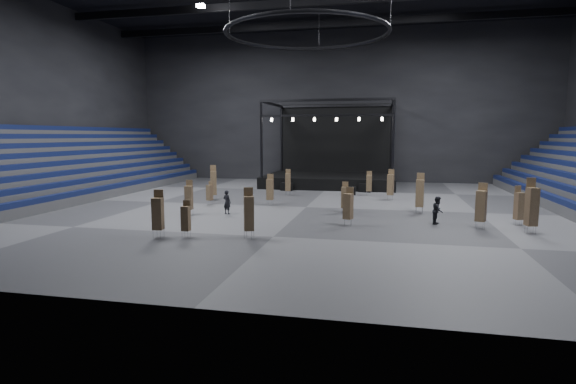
% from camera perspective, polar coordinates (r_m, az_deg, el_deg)
% --- Properties ---
extents(floor, '(50.00, 50.00, 0.00)m').
position_cam_1_polar(floor, '(34.79, 2.33, -1.93)').
color(floor, '#57575A').
rests_on(floor, ground).
extents(wall_back, '(50.00, 0.20, 18.00)m').
position_cam_1_polar(wall_back, '(55.28, 6.17, 10.76)').
color(wall_back, black).
rests_on(wall_back, ground).
extents(wall_front, '(50.00, 0.20, 18.00)m').
position_cam_1_polar(wall_front, '(14.56, -12.82, 20.92)').
color(wall_front, black).
rests_on(wall_front, ground).
extents(wall_left, '(0.20, 42.00, 18.00)m').
position_cam_1_polar(wall_left, '(45.94, -30.65, 10.55)').
color(wall_left, black).
rests_on(wall_left, ground).
extents(bleachers_left, '(7.20, 40.00, 6.40)m').
position_cam_1_polar(bleachers_left, '(44.60, -28.11, 1.47)').
color(bleachers_left, '#454548').
rests_on(bleachers_left, floor).
extents(stage, '(14.00, 10.00, 9.20)m').
position_cam_1_polar(stage, '(50.59, 5.49, 2.55)').
color(stage, black).
rests_on(stage, floor).
extents(truss_ring, '(12.30, 12.30, 5.15)m').
position_cam_1_polar(truss_ring, '(35.17, 2.44, 19.48)').
color(truss_ring, black).
rests_on(truss_ring, ceiling).
extents(flight_case_left, '(1.26, 0.78, 0.78)m').
position_cam_1_polar(flight_case_left, '(45.14, -0.17, 0.67)').
color(flight_case_left, black).
rests_on(flight_case_left, floor).
extents(flight_case_mid, '(1.17, 0.62, 0.76)m').
position_cam_1_polar(flight_case_mid, '(42.31, 7.81, 0.15)').
color(flight_case_mid, black).
rests_on(flight_case_mid, floor).
extents(flight_case_right, '(1.39, 0.99, 0.84)m').
position_cam_1_polar(flight_case_right, '(44.60, 9.81, 0.52)').
color(flight_case_right, black).
rests_on(flight_case_right, floor).
extents(chair_stack_0, '(0.44, 0.44, 2.02)m').
position_cam_1_polar(chair_stack_0, '(25.05, -12.85, -3.22)').
color(chair_stack_0, silver).
rests_on(chair_stack_0, floor).
extents(chair_stack_1, '(0.56, 0.56, 2.45)m').
position_cam_1_polar(chair_stack_1, '(31.04, 27.25, -1.51)').
color(chair_stack_1, silver).
rests_on(chair_stack_1, floor).
extents(chair_stack_2, '(0.68, 0.68, 2.99)m').
position_cam_1_polar(chair_stack_2, '(39.13, -9.45, 1.22)').
color(chair_stack_2, silver).
rests_on(chair_stack_2, floor).
extents(chair_stack_3, '(0.72, 0.72, 2.73)m').
position_cam_1_polar(chair_stack_3, '(28.89, 23.32, -1.54)').
color(chair_stack_3, silver).
rests_on(chair_stack_3, floor).
extents(chair_stack_4, '(0.62, 0.62, 2.87)m').
position_cam_1_polar(chair_stack_4, '(33.29, 16.40, -0.07)').
color(chair_stack_4, silver).
rests_on(chair_stack_4, floor).
extents(chair_stack_5, '(0.52, 0.52, 2.45)m').
position_cam_1_polar(chair_stack_5, '(31.89, -12.48, -0.63)').
color(chair_stack_5, silver).
rests_on(chair_stack_5, floor).
extents(chair_stack_6, '(0.55, 0.55, 2.41)m').
position_cam_1_polar(chair_stack_6, '(41.67, -0.01, 1.32)').
color(chair_stack_6, silver).
rests_on(chair_stack_6, floor).
extents(chair_stack_7, '(0.67, 0.67, 2.74)m').
position_cam_1_polar(chair_stack_7, '(24.17, -5.00, -2.60)').
color(chair_stack_7, silver).
rests_on(chair_stack_7, floor).
extents(chair_stack_8, '(0.52, 0.52, 1.87)m').
position_cam_1_polar(chair_stack_8, '(36.49, -9.91, -0.03)').
color(chair_stack_8, silver).
rests_on(chair_stack_8, floor).
extents(chair_stack_9, '(0.49, 0.49, 2.24)m').
position_cam_1_polar(chair_stack_9, '(42.11, 10.26, 1.17)').
color(chair_stack_9, silver).
rests_on(chair_stack_9, floor).
extents(chair_stack_10, '(0.67, 0.67, 3.16)m').
position_cam_1_polar(chair_stack_10, '(28.66, 28.54, -1.54)').
color(chair_stack_10, silver).
rests_on(chair_stack_10, floor).
extents(chair_stack_11, '(0.64, 0.64, 2.37)m').
position_cam_1_polar(chair_stack_11, '(27.72, 7.65, -1.72)').
color(chair_stack_11, silver).
rests_on(chair_stack_11, floor).
extents(chair_stack_12, '(0.61, 0.61, 2.61)m').
position_cam_1_polar(chair_stack_12, '(25.24, -16.19, -2.56)').
color(chair_stack_12, silver).
rests_on(chair_stack_12, floor).
extents(chair_stack_13, '(0.48, 0.48, 2.24)m').
position_cam_1_polar(chair_stack_13, '(32.27, 7.21, -0.61)').
color(chair_stack_13, silver).
rests_on(chair_stack_13, floor).
extents(chair_stack_14, '(0.61, 0.61, 2.64)m').
position_cam_1_polar(chair_stack_14, '(39.48, 12.89, 0.97)').
color(chair_stack_14, silver).
rests_on(chair_stack_14, floor).
extents(chair_stack_15, '(0.56, 0.56, 2.48)m').
position_cam_1_polar(chair_stack_15, '(35.68, -2.30, 0.40)').
color(chair_stack_15, silver).
rests_on(chair_stack_15, floor).
extents(man_center, '(0.72, 0.59, 1.68)m').
position_cam_1_polar(man_center, '(31.94, -7.75, -1.28)').
color(man_center, black).
rests_on(man_center, floor).
extents(crew_member, '(0.90, 1.01, 1.74)m').
position_cam_1_polar(crew_member, '(29.52, 18.49, -2.22)').
color(crew_member, black).
rests_on(crew_member, floor).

